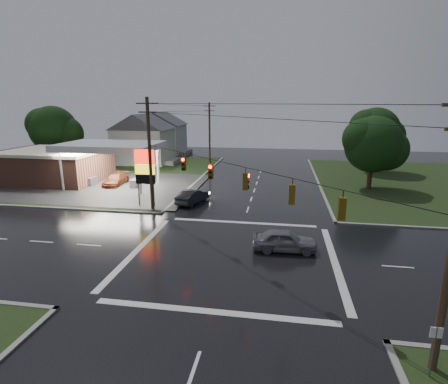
% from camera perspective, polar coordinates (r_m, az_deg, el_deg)
% --- Properties ---
extents(ground, '(120.00, 120.00, 0.00)m').
position_cam_1_polar(ground, '(25.11, 1.38, -10.26)').
color(ground, black).
rests_on(ground, ground).
extents(grass_nw, '(36.00, 36.00, 0.08)m').
position_cam_1_polar(grass_nw, '(57.63, -21.17, 2.99)').
color(grass_nw, '#1D3015').
rests_on(grass_nw, ground).
extents(gas_station, '(26.20, 18.00, 5.60)m').
position_cam_1_polar(gas_station, '(51.80, -24.59, 4.29)').
color(gas_station, '#2D2D2D').
rests_on(gas_station, ground).
extents(pylon_sign, '(2.00, 0.35, 6.00)m').
position_cam_1_polar(pylon_sign, '(36.39, -12.79, 3.81)').
color(pylon_sign, '#59595E').
rests_on(pylon_sign, ground).
extents(utility_pole_nw, '(2.20, 0.32, 11.00)m').
position_cam_1_polar(utility_pole_nw, '(34.83, -12.03, 6.24)').
color(utility_pole_nw, '#382619').
rests_on(utility_pole_nw, ground).
extents(utility_pole_n, '(2.20, 0.32, 10.50)m').
position_cam_1_polar(utility_pole_n, '(62.11, -2.37, 9.77)').
color(utility_pole_n, '#382619').
rests_on(utility_pole_n, ground).
extents(traffic_signals, '(26.87, 26.87, 1.47)m').
position_cam_1_polar(traffic_signals, '(23.15, 1.52, 4.45)').
color(traffic_signals, black).
rests_on(traffic_signals, ground).
extents(house_near, '(11.05, 8.48, 8.60)m').
position_cam_1_polar(house_near, '(63.65, -13.00, 8.57)').
color(house_near, silver).
rests_on(house_near, ground).
extents(house_far, '(11.05, 8.48, 8.60)m').
position_cam_1_polar(house_far, '(75.18, -10.24, 9.55)').
color(house_far, silver).
rests_on(house_far, ground).
extents(tree_nw_behind, '(8.93, 7.60, 10.00)m').
position_cam_1_polar(tree_nw_behind, '(64.45, -25.97, 9.16)').
color(tree_nw_behind, black).
rests_on(tree_nw_behind, ground).
extents(tree_ne_near, '(7.99, 6.80, 8.98)m').
position_cam_1_polar(tree_ne_near, '(46.19, 23.34, 7.13)').
color(tree_ne_near, black).
rests_on(tree_ne_near, ground).
extents(tree_ne_far, '(8.46, 7.20, 9.80)m').
position_cam_1_polar(tree_ne_far, '(58.46, 23.58, 9.01)').
color(tree_ne_far, black).
rests_on(tree_ne_far, ground).
extents(car_north, '(2.90, 4.87, 1.52)m').
position_cam_1_polar(car_north, '(37.45, -5.15, -0.70)').
color(car_north, '#202328').
rests_on(car_north, ground).
extents(car_crossing, '(4.74, 2.12, 1.58)m').
position_cam_1_polar(car_crossing, '(25.90, 9.88, -7.78)').
color(car_crossing, slate).
rests_on(car_crossing, ground).
extents(car_pump, '(2.28, 5.14, 1.47)m').
position_cam_1_polar(car_pump, '(47.59, -17.26, 1.94)').
color(car_pump, '#5F2915').
rests_on(car_pump, ground).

